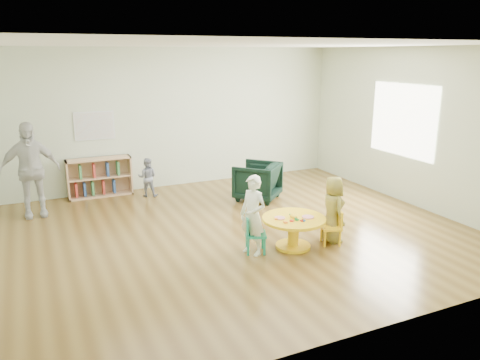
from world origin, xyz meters
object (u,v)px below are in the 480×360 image
at_px(kid_chair_right, 334,226).
at_px(adult_caretaker, 30,170).
at_px(child_right, 333,209).
at_px(armchair, 257,181).
at_px(kid_chair_left, 253,233).
at_px(activity_table, 294,227).
at_px(child_left, 253,215).
at_px(toddler, 147,177).
at_px(bookshelf, 99,177).

bearing_deg(kid_chair_right, adult_caretaker, 71.90).
xyz_separation_m(kid_chair_right, child_right, (0.04, 0.09, 0.22)).
relative_size(kid_chair_right, child_right, 0.52).
xyz_separation_m(armchair, adult_caretaker, (-3.87, 0.73, 0.45)).
bearing_deg(kid_chair_left, activity_table, 102.08).
relative_size(kid_chair_left, child_right, 0.54).
relative_size(activity_table, child_left, 0.81).
bearing_deg(kid_chair_left, toddler, -146.95).
bearing_deg(adult_caretaker, bookshelf, 30.75).
distance_m(kid_chair_left, toddler, 3.28).
bearing_deg(kid_chair_right, bookshelf, 55.59).
xyz_separation_m(activity_table, adult_caretaker, (-3.31, 2.99, 0.49)).
distance_m(armchair, child_right, 2.29).
height_order(child_left, adult_caretaker, adult_caretaker).
relative_size(armchair, adult_caretaker, 0.48).
bearing_deg(activity_table, toddler, 111.12).
bearing_deg(armchair, toddler, -72.91).
xyz_separation_m(kid_chair_left, kid_chair_right, (1.19, -0.22, -0.01)).
bearing_deg(toddler, bookshelf, -3.79).
height_order(kid_chair_left, kid_chair_right, kid_chair_left).
bearing_deg(bookshelf, armchair, -28.93).
height_order(toddler, adult_caretaker, adult_caretaker).
bearing_deg(bookshelf, activity_table, -60.42).
distance_m(bookshelf, toddler, 0.95).
xyz_separation_m(activity_table, bookshelf, (-2.12, 3.74, 0.06)).
relative_size(kid_chair_left, bookshelf, 0.44).
height_order(kid_chair_right, child_right, child_right).
bearing_deg(kid_chair_left, child_left, -5.01).
height_order(child_right, adult_caretaker, adult_caretaker).
height_order(activity_table, child_right, child_right).
bearing_deg(child_left, kid_chair_left, 129.05).
height_order(bookshelf, adult_caretaker, adult_caretaker).
height_order(kid_chair_left, armchair, armchair).
relative_size(activity_table, adult_caretaker, 0.56).
xyz_separation_m(activity_table, child_right, (0.64, -0.03, 0.18)).
relative_size(activity_table, toddler, 1.19).
relative_size(armchair, child_right, 0.79).
relative_size(toddler, adult_caretaker, 0.47).
bearing_deg(child_left, child_right, 61.03).
xyz_separation_m(armchair, child_left, (-1.18, -2.20, 0.20)).
xyz_separation_m(activity_table, kid_chair_right, (0.59, -0.13, -0.04)).
relative_size(kid_chair_right, adult_caretaker, 0.32).
bearing_deg(child_right, kid_chair_right, 164.05).
xyz_separation_m(kid_chair_left, armchair, (1.16, 2.16, 0.07)).
relative_size(bookshelf, toddler, 1.59).
bearing_deg(child_left, kid_chair_right, 56.53).
bearing_deg(child_left, bookshelf, 177.43).
distance_m(kid_chair_right, armchair, 2.38).
xyz_separation_m(activity_table, armchair, (0.56, 2.25, 0.04)).
bearing_deg(child_left, armchair, 127.01).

